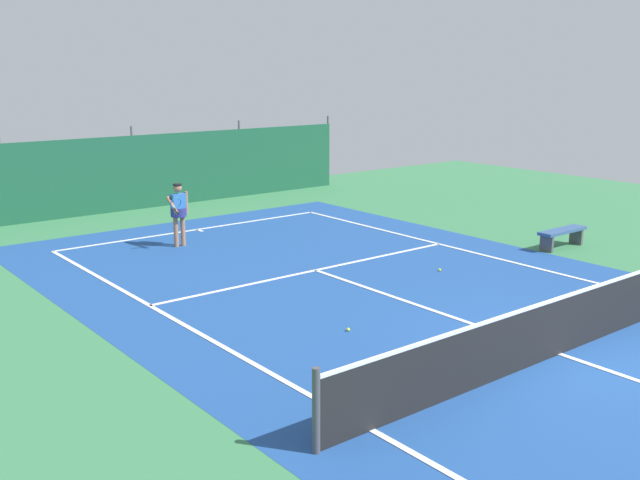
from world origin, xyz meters
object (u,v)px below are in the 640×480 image
(tennis_net, at_px, (561,325))
(parked_car, at_px, (96,176))
(tennis_player, at_px, (179,210))
(tennis_ball_midcourt, at_px, (440,270))
(courtside_bench, at_px, (562,234))
(tennis_ball_near_player, at_px, (348,330))

(tennis_net, height_order, parked_car, parked_car)
(tennis_player, relative_size, tennis_ball_midcourt, 24.85)
(courtside_bench, bearing_deg, tennis_player, 140.68)
(courtside_bench, bearing_deg, tennis_ball_midcourt, 174.27)
(tennis_player, relative_size, parked_car, 0.38)
(tennis_ball_midcourt, distance_m, parked_car, 14.03)
(tennis_net, height_order, tennis_player, tennis_player)
(tennis_player, bearing_deg, tennis_ball_midcourt, 121.13)
(tennis_net, distance_m, tennis_ball_near_player, 3.58)
(tennis_player, bearing_deg, tennis_net, 97.38)
(tennis_net, relative_size, tennis_player, 6.17)
(tennis_ball_near_player, distance_m, parked_car, 15.56)
(tennis_player, distance_m, tennis_ball_near_player, 7.58)
(tennis_ball_midcourt, height_order, courtside_bench, courtside_bench)
(tennis_ball_near_player, bearing_deg, courtside_bench, 8.57)
(tennis_ball_near_player, bearing_deg, parked_car, 83.80)
(tennis_player, relative_size, tennis_ball_near_player, 24.85)
(tennis_ball_near_player, distance_m, tennis_ball_midcourt, 4.49)
(parked_car, bearing_deg, tennis_net, 96.29)
(parked_car, height_order, courtside_bench, parked_car)
(tennis_net, height_order, courtside_bench, tennis_net)
(tennis_player, height_order, tennis_ball_near_player, tennis_player)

